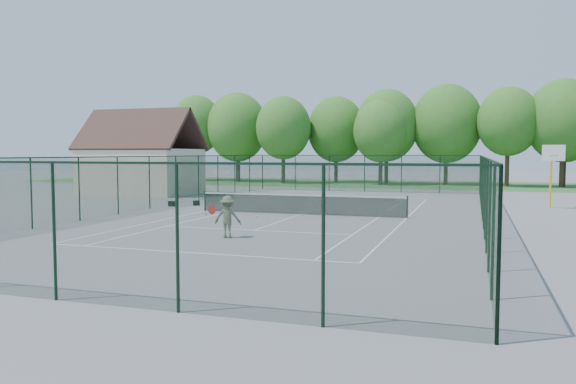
{
  "coord_description": "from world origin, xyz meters",
  "views": [
    {
      "loc": [
        8.58,
        -27.8,
        3.2
      ],
      "look_at": [
        0.0,
        -2.0,
        1.3
      ],
      "focal_mm": 35.0,
      "sensor_mm": 36.0,
      "label": 1
    }
  ],
  "objects_px": {
    "tennis_net": "(300,203)",
    "tennis_player": "(228,217)",
    "basketball_goal": "(552,164)",
    "sports_bag_a": "(172,204)"
  },
  "relations": [
    {
      "from": "tennis_net",
      "to": "basketball_goal",
      "type": "xyz_separation_m",
      "value": [
        12.8,
        7.33,
        1.99
      ]
    },
    {
      "from": "sports_bag_a",
      "to": "tennis_player",
      "type": "relative_size",
      "value": 0.21
    },
    {
      "from": "tennis_player",
      "to": "basketball_goal",
      "type": "bearing_deg",
      "value": 50.79
    },
    {
      "from": "basketball_goal",
      "to": "tennis_player",
      "type": "height_order",
      "value": "basketball_goal"
    },
    {
      "from": "tennis_net",
      "to": "basketball_goal",
      "type": "bearing_deg",
      "value": 29.81
    },
    {
      "from": "tennis_net",
      "to": "tennis_player",
      "type": "xyz_separation_m",
      "value": [
        -0.2,
        -8.6,
        0.22
      ]
    },
    {
      "from": "basketball_goal",
      "to": "tennis_player",
      "type": "bearing_deg",
      "value": -129.21
    },
    {
      "from": "basketball_goal",
      "to": "sports_bag_a",
      "type": "xyz_separation_m",
      "value": [
        -21.36,
        -5.62,
        -2.41
      ]
    },
    {
      "from": "tennis_net",
      "to": "basketball_goal",
      "type": "height_order",
      "value": "basketball_goal"
    },
    {
      "from": "basketball_goal",
      "to": "sports_bag_a",
      "type": "relative_size",
      "value": 9.1
    }
  ]
}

